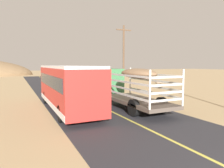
# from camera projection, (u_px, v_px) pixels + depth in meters

# --- Properties ---
(livestock_truck) EXTENTS (2.53, 9.70, 3.02)m
(livestock_truck) POSITION_uv_depth(u_px,v_px,m) (117.00, 83.00, 17.74)
(livestock_truck) COLOR #3F7F4C
(livestock_truck) RESTS_ON road_surface
(bus) EXTENTS (2.54, 10.00, 3.21)m
(bus) POSITION_uv_depth(u_px,v_px,m) (67.00, 86.00, 15.25)
(bus) COLOR red
(bus) RESTS_ON road_surface
(power_pole_mid) EXTENTS (2.20, 0.24, 8.51)m
(power_pole_mid) POSITION_uv_depth(u_px,v_px,m) (124.00, 55.00, 28.17)
(power_pole_mid) COLOR brown
(power_pole_mid) RESTS_ON ground
(boulder_mid_field) EXTENTS (1.19, 1.11, 0.92)m
(boulder_mid_field) POSITION_uv_depth(u_px,v_px,m) (159.00, 82.00, 33.40)
(boulder_mid_field) COLOR gray
(boulder_mid_field) RESTS_ON ground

